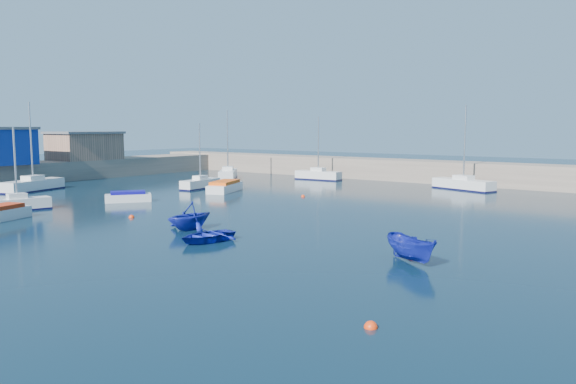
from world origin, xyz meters
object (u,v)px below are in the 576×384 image
Objects in this scene: sailboat_6 at (463,184)px; dinghy_center at (207,236)px; brick_shed_a at (85,147)px; dinghy_left at (189,216)px; sailboat_2 at (33,185)px; motorboat_1 at (128,197)px; sailboat_3 at (200,183)px; sailboat_5 at (318,175)px; sailboat_4 at (228,174)px; sailboat_1 at (17,204)px; motorboat_2 at (225,187)px; dinghy_right at (412,249)px.

sailboat_6 is 36.19m from dinghy_center.
brick_shed_a reaches higher than dinghy_left.
sailboat_2 reaches higher than motorboat_1.
sailboat_3 is 16.98m from sailboat_5.
brick_shed_a is at bearing 110.09° from sailboat_2.
brick_shed_a is 27.51m from motorboat_1.
sailboat_4 is at bearing 56.68° from sailboat_2.
sailboat_1 is at bearing -169.30° from dinghy_center.
sailboat_6 is at bearing 88.65° from motorboat_1.
brick_shed_a reaches higher than motorboat_2.
sailboat_1 is at bearing -116.93° from sailboat_4.
motorboat_1 is (24.59, -11.78, -3.64)m from brick_shed_a.
dinghy_left is (17.16, 2.58, 0.36)m from sailboat_1.
sailboat_6 reaches higher than sailboat_1.
sailboat_1 is 0.72× the size of sailboat_2.
sailboat_2 is at bearing 159.40° from sailboat_1.
dinghy_right is (32.77, -17.30, 0.12)m from sailboat_3.
sailboat_1 is 36.99m from sailboat_5.
sailboat_2 is 2.61× the size of dinghy_right.
motorboat_2 is (3.95, 19.81, -0.02)m from sailboat_1.
sailboat_1 is 0.74× the size of sailboat_6.
brick_shed_a is 15.88m from sailboat_2.
dinghy_right is (32.54, 3.05, 0.13)m from sailboat_1.
sailboat_5 is 2.25× the size of dinghy_right.
dinghy_left is (39.17, -17.93, -3.18)m from brick_shed_a.
sailboat_1 is (22.01, -20.51, -3.54)m from brick_shed_a.
sailboat_4 is 11.76m from sailboat_5.
brick_shed_a reaches higher than dinghy_right.
brick_shed_a is 30.99m from sailboat_5.
dinghy_center is 4.33m from dinghy_left.
sailboat_6 is 2.56× the size of dinghy_center.
sailboat_2 reaches higher than sailboat_4.
sailboat_6 is 34.87m from dinghy_right.
sailboat_1 is 0.94× the size of sailboat_3.
dinghy_right is at bearing -146.69° from sailboat_6.
sailboat_1 is 17.36m from dinghy_left.
motorboat_2 is at bearing -86.01° from sailboat_4.
dinghy_left is (-5.84, -34.00, 0.30)m from sailboat_6.
sailboat_6 reaches higher than brick_shed_a.
sailboat_1 is at bearing -123.65° from motorboat_2.
sailboat_3 is at bearing 27.28° from sailboat_2.
sailboat_3 is 11.96m from motorboat_1.
sailboat_3 is at bearing 138.50° from motorboat_1.
brick_shed_a is 47.92m from sailboat_6.
dinghy_left is (13.01, -34.17, 0.29)m from sailboat_5.
sailboat_5 is at bearing 66.92° from motorboat_2.
dinghy_right reaches higher than motorboat_1.
brick_shed_a is at bearing 101.73° from dinghy_right.
sailboat_6 is at bearing -26.98° from sailboat_4.
brick_shed_a is at bearing 175.12° from sailboat_4.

